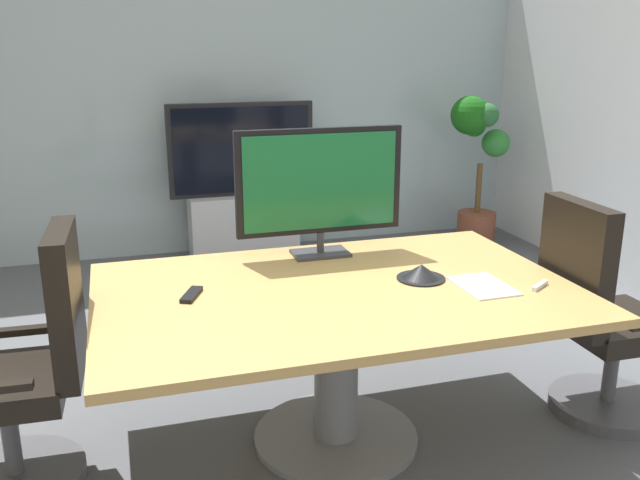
# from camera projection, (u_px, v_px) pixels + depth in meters

# --- Properties ---
(ground_plane) EXTENTS (7.31, 7.31, 0.00)m
(ground_plane) POSITION_uv_depth(u_px,v_px,m) (304.00, 433.00, 3.24)
(ground_plane) COLOR #515459
(wall_back_glass_partition) EXTENTS (5.80, 0.10, 2.61)m
(wall_back_glass_partition) POSITION_uv_depth(u_px,v_px,m) (202.00, 100.00, 5.77)
(wall_back_glass_partition) COLOR #9EB2B7
(wall_back_glass_partition) RESTS_ON ground
(conference_table) EXTENTS (2.06, 1.33, 0.75)m
(conference_table) POSITION_uv_depth(u_px,v_px,m) (336.00, 324.00, 3.03)
(conference_table) COLOR #B2894C
(conference_table) RESTS_ON ground
(office_chair_left) EXTENTS (0.60, 0.58, 1.09)m
(office_chair_left) POSITION_uv_depth(u_px,v_px,m) (29.00, 383.00, 2.76)
(office_chair_left) COLOR #4C4C51
(office_chair_left) RESTS_ON ground
(office_chair_right) EXTENTS (0.60, 0.58, 1.09)m
(office_chair_right) POSITION_uv_depth(u_px,v_px,m) (599.00, 328.00, 3.29)
(office_chair_right) COLOR #4C4C51
(office_chair_right) RESTS_ON ground
(tv_monitor) EXTENTS (0.84, 0.18, 0.64)m
(tv_monitor) POSITION_uv_depth(u_px,v_px,m) (320.00, 185.00, 3.35)
(tv_monitor) COLOR #333338
(tv_monitor) RESTS_ON conference_table
(wall_display_unit) EXTENTS (1.20, 0.36, 1.31)m
(wall_display_unit) POSITION_uv_depth(u_px,v_px,m) (243.00, 207.00, 5.76)
(wall_display_unit) COLOR #B7BABC
(wall_display_unit) RESTS_ON ground
(potted_plant) EXTENTS (0.58, 0.45, 1.34)m
(potted_plant) POSITION_uv_depth(u_px,v_px,m) (477.00, 159.00, 6.02)
(potted_plant) COLOR brown
(potted_plant) RESTS_ON ground
(conference_phone) EXTENTS (0.22, 0.22, 0.07)m
(conference_phone) POSITION_uv_depth(u_px,v_px,m) (421.00, 273.00, 3.09)
(conference_phone) COLOR black
(conference_phone) RESTS_ON conference_table
(remote_control) EXTENTS (0.12, 0.18, 0.02)m
(remote_control) POSITION_uv_depth(u_px,v_px,m) (192.00, 295.00, 2.88)
(remote_control) COLOR black
(remote_control) RESTS_ON conference_table
(whiteboard_marker) EXTENTS (0.12, 0.09, 0.02)m
(whiteboard_marker) POSITION_uv_depth(u_px,v_px,m) (540.00, 286.00, 2.98)
(whiteboard_marker) COLOR silver
(whiteboard_marker) RESTS_ON conference_table
(paper_notepad) EXTENTS (0.21, 0.30, 0.01)m
(paper_notepad) POSITION_uv_depth(u_px,v_px,m) (483.00, 286.00, 3.00)
(paper_notepad) COLOR white
(paper_notepad) RESTS_ON conference_table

